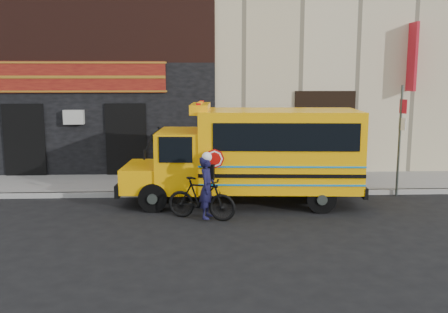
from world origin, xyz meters
name	(u,v)px	position (x,y,z in m)	size (l,w,h in m)	color
ground	(221,220)	(0.00, 0.00, 0.00)	(120.00, 120.00, 0.00)	black
curb	(218,193)	(0.00, 2.60, 0.07)	(40.00, 0.20, 0.15)	gray
sidewalk	(216,183)	(0.00, 4.10, 0.07)	(40.00, 3.00, 0.15)	slate
building	(211,20)	(-0.04, 10.45, 6.13)	(20.00, 10.70, 12.00)	beige
school_bus	(255,153)	(1.06, 1.62, 1.51)	(7.02, 2.59, 2.92)	black
sign_pole	(400,136)	(5.59, 2.39, 1.88)	(0.13, 0.29, 3.43)	#3F4640
bicycle	(201,198)	(-0.50, 0.07, 0.56)	(0.53, 1.86, 1.12)	black
cyclist	(207,189)	(-0.35, 0.04, 0.81)	(0.59, 0.39, 1.62)	black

